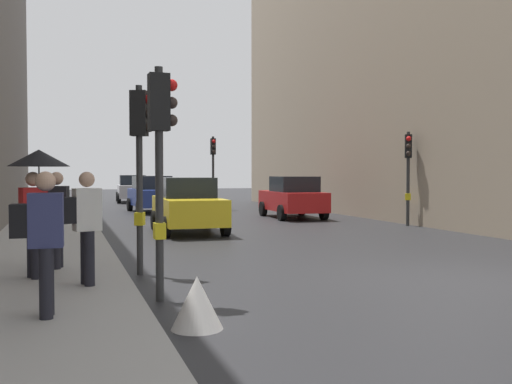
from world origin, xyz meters
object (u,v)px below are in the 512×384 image
Objects in this scene: car_red_sedan at (293,197)px; pedestrian_with_umbrella at (37,177)px; car_silver_hatchback at (132,189)px; pedestrian_in_dark_coat at (57,215)px; car_yellow_taxi at (188,205)px; traffic_light_far_median at (213,159)px; car_blue_van at (153,194)px; pedestrian_with_grey_backpack at (42,235)px; traffic_light_near_left at (161,140)px; traffic_light_near_right at (141,144)px; pedestrian_with_black_backpack at (84,221)px; warning_sign_triangle at (197,303)px; traffic_light_mid_street at (408,161)px.

car_red_sedan is 2.00× the size of pedestrian_with_umbrella.
pedestrian_in_dark_coat is (-4.35, -27.02, 0.25)m from car_silver_hatchback.
car_yellow_taxi is 0.99× the size of car_red_sedan.
traffic_light_far_median reaches higher than car_blue_van.
pedestrian_with_grey_backpack is 1.00× the size of pedestrian_in_dark_coat.
car_red_sedan is at bearing 61.06° from traffic_light_near_left.
car_silver_hatchback is (2.86, 27.27, -1.57)m from traffic_light_near_right.
pedestrian_with_black_backpack is (0.72, -0.92, -0.68)m from pedestrian_with_umbrella.
warning_sign_triangle is at bearing -16.69° from pedestrian_with_grey_backpack.
car_blue_van is (-0.14, -9.99, 0.00)m from car_silver_hatchback.
traffic_light_mid_street reaches higher than pedestrian_in_dark_coat.
pedestrian_with_black_backpack is at bearing -124.03° from traffic_light_near_right.
car_silver_hatchback is at bearing 80.86° from pedestrian_in_dark_coat.
pedestrian_in_dark_coat is (-11.87, -6.81, -1.21)m from traffic_light_mid_street.
traffic_light_mid_street is 0.79× the size of car_silver_hatchback.
pedestrian_with_grey_backpack is at bearing -91.94° from pedestrian_in_dark_coat.
traffic_light_near_left reaches higher than pedestrian_with_black_backpack.
pedestrian_in_dark_coat reaches higher than warning_sign_triangle.
traffic_light_near_left is 2.34m from pedestrian_with_grey_backpack.
car_yellow_taxi is at bearing -91.33° from car_silver_hatchback.
pedestrian_with_grey_backpack is at bearing -121.68° from car_red_sedan.
pedestrian_with_umbrella is (-4.50, -17.95, 0.96)m from car_blue_van.
pedestrian_in_dark_coat is at bearing -103.88° from car_blue_van.
warning_sign_triangle is (1.66, -4.31, -0.81)m from pedestrian_in_dark_coat.
warning_sign_triangle is at bearing -84.41° from traffic_light_near_left.
car_blue_van is (-3.27, -0.96, -1.74)m from traffic_light_far_median.
car_blue_van is (2.71, 17.28, -1.57)m from traffic_light_near_right.
traffic_light_far_median is 9.72m from car_silver_hatchback.
pedestrian_with_umbrella is (-12.17, -7.73, -0.50)m from traffic_light_mid_street.
pedestrian_with_black_backpack is 2.72× the size of warning_sign_triangle.
traffic_light_near_left is (-10.38, -9.43, 0.06)m from traffic_light_mid_street.
car_blue_van is at bearing 83.19° from warning_sign_triangle.
car_blue_van is at bearing 78.23° from pedestrian_with_grey_backpack.
car_yellow_taxi is at bearing -91.84° from car_blue_van.
pedestrian_with_umbrella is 3.29× the size of warning_sign_triangle.
traffic_light_near_right is at bearing -98.93° from car_blue_van.
traffic_light_far_median is 12.01m from traffic_light_mid_street.
pedestrian_with_grey_backpack is at bearing -86.66° from pedestrian_with_umbrella.
car_yellow_taxi and car_blue_van have the same top height.
traffic_light_near_left reaches higher than car_silver_hatchback.
car_silver_hatchback reaches higher than warning_sign_triangle.
car_red_sedan is 2.42× the size of pedestrian_with_grey_backpack.
traffic_light_far_median is 2.14× the size of pedestrian_with_grey_backpack.
traffic_light_mid_street is 12.56m from traffic_light_near_right.
traffic_light_near_left is at bearing -97.86° from car_blue_van.
pedestrian_in_dark_coat is at bearing -99.14° from car_silver_hatchback.
pedestrian_with_black_backpack is at bearing -77.07° from pedestrian_in_dark_coat.
pedestrian_with_umbrella is at bearing 120.01° from warning_sign_triangle.
car_blue_van is at bearing -90.81° from car_silver_hatchback.
car_red_sedan is 1.00× the size of car_blue_van.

